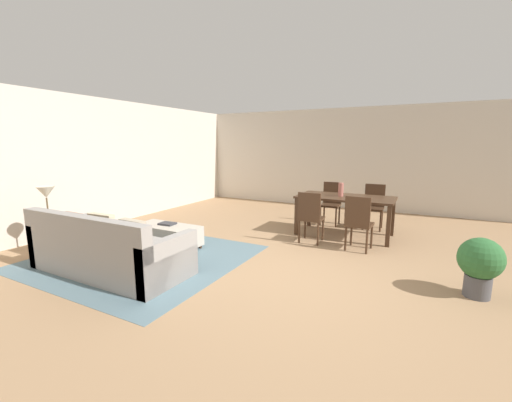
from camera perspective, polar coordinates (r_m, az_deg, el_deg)
ground_plane at (r=4.62m, az=4.68°, el=-12.15°), size 10.80×10.80×0.00m
wall_back at (r=9.11m, az=17.33°, el=7.12°), size 9.00×0.12×2.70m
wall_left at (r=7.60m, az=-26.60°, el=6.03°), size 0.12×11.00×2.70m
area_rug at (r=5.38m, az=-19.35°, el=-9.40°), size 3.00×2.80×0.01m
couch at (r=4.90m, az=-24.82°, el=-8.15°), size 2.27×0.95×0.86m
ottoman_table at (r=5.71m, az=-15.36°, el=-5.77°), size 1.16×0.50×0.38m
side_table at (r=6.06m, az=-32.72°, el=-3.87°), size 0.40×0.40×0.57m
table_lamp at (r=5.97m, az=-33.20°, el=1.10°), size 0.26×0.26×0.53m
dining_table at (r=6.37m, az=15.52°, el=-0.00°), size 1.78×0.90×0.76m
dining_chair_near_left at (r=5.75m, az=9.61°, el=-2.37°), size 0.41×0.41×0.92m
dining_chair_near_right at (r=5.51m, az=17.70°, el=-3.26°), size 0.43×0.43×0.92m
dining_chair_far_left at (r=7.26m, az=13.20°, el=0.07°), size 0.41×0.41×0.92m
dining_chair_far_right at (r=7.14m, az=20.17°, el=-0.44°), size 0.41×0.41×0.92m
vase_centerpiece at (r=6.35m, az=14.82°, el=1.98°), size 0.10×0.10×0.26m
book_on_ottoman at (r=5.72m, az=-15.43°, el=-3.89°), size 0.27×0.22×0.03m
potted_plant at (r=4.52m, az=34.93°, el=-8.98°), size 0.48×0.48×0.70m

